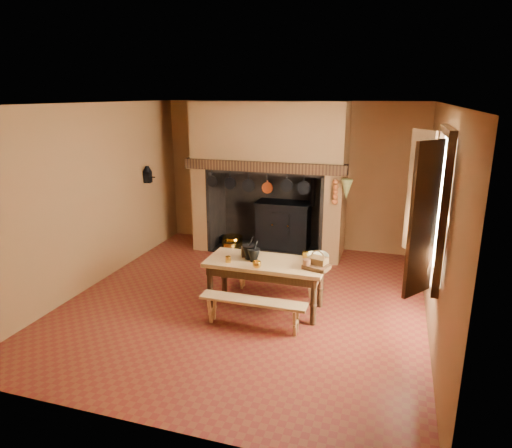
{
  "coord_description": "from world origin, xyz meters",
  "views": [
    {
      "loc": [
        1.95,
        -5.8,
        2.92
      ],
      "look_at": [
        0.06,
        0.3,
        1.1
      ],
      "focal_mm": 32.0,
      "sensor_mm": 36.0,
      "label": 1
    }
  ],
  "objects_px": {
    "coffee_grinder": "(246,251)",
    "mixing_bowl": "(317,257)",
    "iron_range": "(284,225)",
    "work_table": "(266,269)",
    "wicker_basket": "(318,262)",
    "bench_front": "(253,307)"
  },
  "relations": [
    {
      "from": "iron_range",
      "to": "bench_front",
      "type": "xyz_separation_m",
      "value": [
        0.38,
        -3.17,
        -0.19
      ]
    },
    {
      "from": "iron_range",
      "to": "coffee_grinder",
      "type": "distance_m",
      "value": 2.49
    },
    {
      "from": "coffee_grinder",
      "to": "wicker_basket",
      "type": "height_order",
      "value": "wicker_basket"
    },
    {
      "from": "iron_range",
      "to": "work_table",
      "type": "xyz_separation_m",
      "value": [
        0.38,
        -2.58,
        0.11
      ]
    },
    {
      "from": "iron_range",
      "to": "coffee_grinder",
      "type": "bearing_deg",
      "value": -88.75
    },
    {
      "from": "wicker_basket",
      "to": "mixing_bowl",
      "type": "bearing_deg",
      "value": 116.55
    },
    {
      "from": "coffee_grinder",
      "to": "wicker_basket",
      "type": "xyz_separation_m",
      "value": [
        1.04,
        -0.13,
        0.0
      ]
    },
    {
      "from": "bench_front",
      "to": "coffee_grinder",
      "type": "relative_size",
      "value": 6.86
    },
    {
      "from": "iron_range",
      "to": "mixing_bowl",
      "type": "bearing_deg",
      "value": -65.62
    },
    {
      "from": "coffee_grinder",
      "to": "mixing_bowl",
      "type": "relative_size",
      "value": 0.67
    },
    {
      "from": "iron_range",
      "to": "wicker_basket",
      "type": "height_order",
      "value": "iron_range"
    },
    {
      "from": "bench_front",
      "to": "coffee_grinder",
      "type": "height_order",
      "value": "coffee_grinder"
    },
    {
      "from": "bench_front",
      "to": "coffee_grinder",
      "type": "bearing_deg",
      "value": 114.81
    },
    {
      "from": "bench_front",
      "to": "mixing_bowl",
      "type": "bearing_deg",
      "value": 52.6
    },
    {
      "from": "bench_front",
      "to": "coffee_grinder",
      "type": "xyz_separation_m",
      "value": [
        -0.32,
        0.7,
        0.49
      ]
    },
    {
      "from": "bench_front",
      "to": "mixing_bowl",
      "type": "distance_m",
      "value": 1.18
    },
    {
      "from": "work_table",
      "to": "coffee_grinder",
      "type": "height_order",
      "value": "coffee_grinder"
    },
    {
      "from": "work_table",
      "to": "wicker_basket",
      "type": "relative_size",
      "value": 5.67
    },
    {
      "from": "iron_range",
      "to": "work_table",
      "type": "relative_size",
      "value": 0.98
    },
    {
      "from": "work_table",
      "to": "mixing_bowl",
      "type": "distance_m",
      "value": 0.74
    },
    {
      "from": "wicker_basket",
      "to": "coffee_grinder",
      "type": "bearing_deg",
      "value": -170.24
    },
    {
      "from": "work_table",
      "to": "iron_range",
      "type": "bearing_deg",
      "value": 98.29
    }
  ]
}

